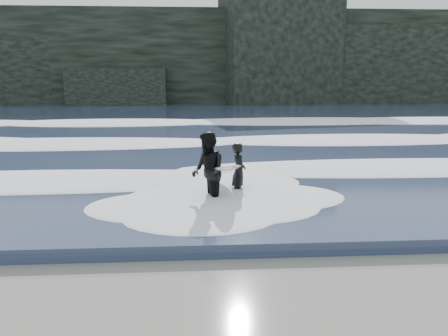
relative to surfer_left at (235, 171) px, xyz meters
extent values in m
cube|color=navy|center=(-1.03, 21.99, -0.66)|extent=(90.00, 52.00, 0.30)
cube|color=black|center=(-1.03, 38.99, 4.19)|extent=(70.00, 9.00, 10.00)
ellipsoid|color=white|center=(-1.03, 1.99, -0.41)|extent=(60.00, 3.20, 0.20)
ellipsoid|color=white|center=(-1.03, 8.99, -0.39)|extent=(60.00, 4.00, 0.24)
ellipsoid|color=white|center=(-1.03, 17.99, -0.36)|extent=(60.00, 4.80, 0.30)
imported|color=black|center=(0.11, -0.01, -0.01)|extent=(0.42, 0.61, 1.60)
ellipsoid|color=white|center=(-0.29, 0.04, 0.02)|extent=(1.11, 2.10, 0.77)
imported|color=black|center=(-0.77, -0.87, 0.20)|extent=(0.98, 1.14, 2.02)
ellipsoid|color=silver|center=(-0.35, -0.87, 0.27)|extent=(0.55, 2.05, 0.51)
camera|label=1|loc=(-1.05, -11.64, 2.61)|focal=35.00mm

